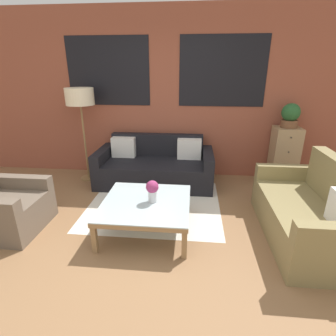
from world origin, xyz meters
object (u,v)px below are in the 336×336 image
Objects in this scene: couch_dark at (155,167)px; coffee_table at (146,205)px; settee_vintage at (309,214)px; floor_lamp at (80,100)px; potted_plant at (290,115)px; flower_vase at (152,190)px; armchair_corner at (4,208)px; drawer_cabinet at (284,156)px.

couch_dark is 1.88× the size of coffee_table.
settee_vintage is 3.66m from floor_lamp.
couch_dark reaches higher than coffee_table.
potted_plant is (2.15, 0.22, 0.87)m from couch_dark.
settee_vintage is at bearing -35.82° from couch_dark.
flower_vase is (-1.98, -1.65, -0.62)m from potted_plant.
couch_dark is 7.22× the size of flower_vase.
settee_vintage is (1.96, -1.41, 0.03)m from couch_dark.
coffee_table is at bearing -48.54° from floor_lamp.
settee_vintage reaches higher than armchair_corner.
couch_dark is 2.24m from armchair_corner.
armchair_corner is 1.71m from coffee_table.
settee_vintage is 4.16× the size of potted_plant.
drawer_cabinet reaches higher than flower_vase.
settee_vintage is 1.02× the size of floor_lamp.
coffee_table is 0.22m from flower_vase.
settee_vintage is at bearing 2.40° from armchair_corner.
flower_vase is at bearing -140.22° from potted_plant.
coffee_table is 2.76m from potted_plant.
settee_vintage reaches higher than flower_vase.
armchair_corner is 2.18× the size of potted_plant.
settee_vintage is 6.02× the size of flower_vase.
drawer_cabinet is (2.06, 1.65, 0.15)m from coffee_table.
coffee_table is at bearing -176.38° from flower_vase.
drawer_cabinet reaches higher than coffee_table.
floor_lamp is at bearing 131.46° from coffee_table.
floor_lamp is at bearing -177.23° from drawer_cabinet.
coffee_table is at bearing -141.21° from potted_plant.
floor_lamp is at bearing 133.18° from flower_vase.
couch_dark is 1.46m from flower_vase.
drawer_cabinet is at bearing 39.78° from flower_vase.
floor_lamp is at bearing 155.09° from settee_vintage.
drawer_cabinet is at bearing 38.79° from coffee_table.
floor_lamp reaches higher than flower_vase.
couch_dark is 1.23× the size of floor_lamp.
flower_vase is at bearing -140.22° from drawer_cabinet.
couch_dark is 2.18m from drawer_cabinet.
potted_plant is (0.00, 0.00, 0.67)m from drawer_cabinet.
potted_plant reaches higher than flower_vase.
floor_lamp is 3.49m from drawer_cabinet.
floor_lamp is 3.38m from potted_plant.
flower_vase reaches higher than coffee_table.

